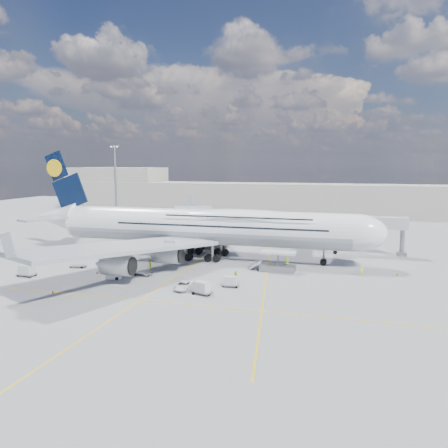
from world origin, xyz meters
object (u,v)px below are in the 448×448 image
(dolly_nose_far, at_px, (202,288))
(crew_wing, at_px, (103,262))
(jet_bridge, at_px, (349,224))
(dolly_nose_near, at_px, (231,281))
(catering_truck_inner, at_px, (213,240))
(baggage_tug, at_px, (113,275))
(crew_loader, at_px, (236,276))
(cone_nose, at_px, (397,274))
(cone_tail, at_px, (58,247))
(light_mast, at_px, (116,185))
(crew_nose, at_px, (362,271))
(dolly_row_c, at_px, (143,273))
(catering_truck_outer, at_px, (195,222))
(cone_wing_left_inner, at_px, (177,249))
(cargo_loader, at_px, (277,264))
(dolly_row_b, at_px, (78,266))
(cone_wing_left_outer, at_px, (161,238))
(cone_wing_right_outer, at_px, (53,292))
(service_van, at_px, (183,286))
(crew_tug, at_px, (150,265))
(dolly_back, at_px, (109,258))
(crew_van, at_px, (287,261))
(dolly_row_a, at_px, (26,270))
(airliner, at_px, (204,226))
(cone_wing_right_inner, at_px, (97,272))

(dolly_nose_far, relative_size, crew_wing, 2.34)
(jet_bridge, height_order, dolly_nose_near, jet_bridge)
(dolly_nose_far, distance_m, catering_truck_inner, 36.03)
(baggage_tug, height_order, crew_loader, crew_loader)
(cone_nose, height_order, cone_tail, cone_nose)
(light_mast, distance_m, crew_nose, 84.14)
(jet_bridge, height_order, dolly_row_c, jet_bridge)
(dolly_row_c, distance_m, crew_wing, 11.79)
(catering_truck_outer, relative_size, cone_wing_left_inner, 14.99)
(cone_tail, bearing_deg, dolly_nose_far, -30.43)
(crew_wing, bearing_deg, cargo_loader, -58.61)
(light_mast, height_order, dolly_row_b, light_mast)
(cone_wing_left_outer, bearing_deg, cone_wing_right_outer, -86.23)
(cargo_loader, height_order, catering_truck_inner, catering_truck_inner)
(catering_truck_outer, bearing_deg, light_mast, -157.40)
(crew_wing, height_order, cone_wing_left_inner, crew_wing)
(light_mast, bearing_deg, catering_truck_inner, -32.52)
(cone_wing_left_inner, bearing_deg, service_van, -66.82)
(dolly_nose_far, bearing_deg, dolly_row_b, -179.94)
(light_mast, xyz_separation_m, crew_nose, (72.00, -41.76, -12.28))
(crew_loader, distance_m, cone_nose, 29.34)
(service_van, bearing_deg, baggage_tug, 167.95)
(light_mast, height_order, dolly_nose_far, light_mast)
(dolly_row_b, xyz_separation_m, cone_nose, (58.86, 9.88, -0.06))
(crew_tug, bearing_deg, baggage_tug, -113.55)
(dolly_row_b, relative_size, crew_nose, 1.77)
(dolly_back, xyz_separation_m, dolly_nose_near, (27.94, -9.99, -0.08))
(dolly_nose_near, bearing_deg, baggage_tug, 175.79)
(crew_loader, bearing_deg, crew_van, 88.42)
(catering_truck_inner, bearing_deg, baggage_tug, -112.51)
(dolly_row_c, bearing_deg, jet_bridge, 62.04)
(dolly_row_b, distance_m, baggage_tug, 12.41)
(dolly_row_c, height_order, crew_wing, crew_wing)
(dolly_back, bearing_deg, dolly_nose_near, -6.73)
(light_mast, xyz_separation_m, dolly_row_a, (14.35, -57.99, -12.08))
(dolly_row_b, xyz_separation_m, crew_van, (38.83, 12.05, 0.58))
(crew_van, distance_m, crew_tug, 26.54)
(airliner, relative_size, cone_nose, 140.28)
(jet_bridge, distance_m, dolly_back, 51.32)
(catering_truck_outer, height_order, cone_wing_right_inner, catering_truck_outer)
(cargo_loader, height_order, crew_wing, cargo_loader)
(airliner, distance_m, dolly_row_a, 35.11)
(dolly_nose_near, height_order, cone_wing_left_outer, dolly_nose_near)
(crew_nose, height_order, crew_loader, crew_nose)
(baggage_tug, xyz_separation_m, crew_tug, (3.23, 8.00, 0.21))
(dolly_row_a, relative_size, crew_tug, 1.82)
(dolly_row_c, bearing_deg, crew_wing, -177.87)
(crew_van, relative_size, cone_wing_left_inner, 3.48)
(dolly_back, distance_m, crew_tug, 10.66)
(cone_nose, height_order, cone_wing_right_inner, cone_nose)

